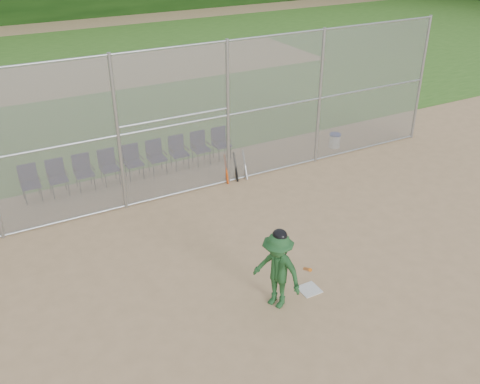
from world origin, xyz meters
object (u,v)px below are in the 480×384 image
batter_at_plate (277,270)px  home_plate (309,290)px  chair_0 (31,184)px  water_cooler (335,140)px

batter_at_plate → home_plate: bearing=3.3°
home_plate → chair_0: bearing=122.5°
home_plate → chair_0: size_ratio=0.42×
batter_at_plate → chair_0: bearing=117.0°
home_plate → batter_at_plate: (-0.83, -0.05, 0.81)m
batter_at_plate → water_cooler: batter_at_plate is taller
chair_0 → water_cooler: bearing=-5.9°
batter_at_plate → chair_0: batter_at_plate is taller
water_cooler → chair_0: chair_0 is taller
batter_at_plate → water_cooler: bearing=44.5°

